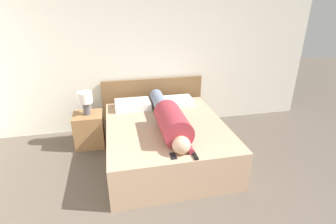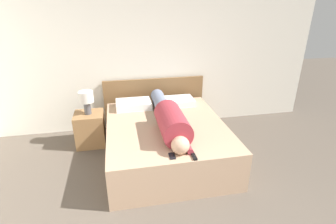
# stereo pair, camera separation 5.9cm
# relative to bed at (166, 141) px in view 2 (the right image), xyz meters

# --- Properties ---
(wall_back) EXTENTS (6.15, 0.06, 2.60)m
(wall_back) POSITION_rel_bed_xyz_m (-0.18, 1.16, 1.03)
(wall_back) COLOR silver
(wall_back) RESTS_ON ground_plane
(bed) EXTENTS (1.64, 1.92, 0.53)m
(bed) POSITION_rel_bed_xyz_m (0.00, 0.00, 0.00)
(bed) COLOR tan
(bed) RESTS_ON ground_plane
(headboard) EXTENTS (1.76, 0.04, 0.89)m
(headboard) POSITION_rel_bed_xyz_m (0.00, 1.09, 0.18)
(headboard) COLOR brown
(headboard) RESTS_ON ground_plane
(nightstand) EXTENTS (0.44, 0.42, 0.53)m
(nightstand) POSITION_rel_bed_xyz_m (-1.10, 0.60, -0.00)
(nightstand) COLOR olive
(nightstand) RESTS_ON ground_plane
(table_lamp) EXTENTS (0.22, 0.22, 0.36)m
(table_lamp) POSITION_rel_bed_xyz_m (-1.10, 0.60, 0.50)
(table_lamp) COLOR #4C4C51
(table_lamp) RESTS_ON nightstand
(person_lying) EXTENTS (0.36, 1.78, 0.36)m
(person_lying) POSITION_rel_bed_xyz_m (0.02, -0.14, 0.42)
(person_lying) COLOR tan
(person_lying) RESTS_ON bed
(pillow_near_headboard) EXTENTS (0.56, 0.37, 0.12)m
(pillow_near_headboard) POSITION_rel_bed_xyz_m (-0.40, 0.70, 0.33)
(pillow_near_headboard) COLOR white
(pillow_near_headboard) RESTS_ON bed
(pillow_second) EXTENTS (0.53, 0.37, 0.10)m
(pillow_second) POSITION_rel_bed_xyz_m (0.33, 0.70, 0.32)
(pillow_second) COLOR white
(pillow_second) RESTS_ON bed
(tv_remote) EXTENTS (0.04, 0.15, 0.02)m
(tv_remote) POSITION_rel_bed_xyz_m (0.15, -0.87, 0.28)
(tv_remote) COLOR black
(tv_remote) RESTS_ON bed
(cell_phone) EXTENTS (0.06, 0.13, 0.01)m
(cell_phone) POSITION_rel_bed_xyz_m (-0.09, -0.81, 0.27)
(cell_phone) COLOR black
(cell_phone) RESTS_ON bed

